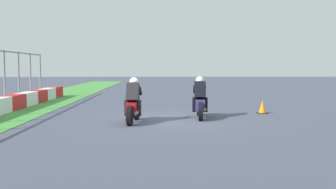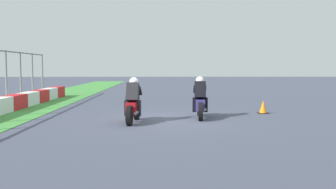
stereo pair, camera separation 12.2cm
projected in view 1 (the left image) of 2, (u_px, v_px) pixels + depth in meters
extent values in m
plane|color=#44495B|center=(166.00, 120.00, 13.20)|extent=(120.00, 120.00, 0.00)
cube|color=red|center=(13.00, 102.00, 16.35)|extent=(1.66, 0.60, 0.64)
cube|color=white|center=(26.00, 99.00, 18.03)|extent=(1.66, 0.60, 0.64)
cube|color=red|center=(38.00, 96.00, 19.72)|extent=(1.66, 0.60, 0.64)
cube|color=white|center=(47.00, 94.00, 21.41)|extent=(1.66, 0.60, 0.64)
cube|color=red|center=(55.00, 92.00, 23.09)|extent=(1.66, 0.60, 0.64)
cylinder|color=slate|center=(5.00, 77.00, 18.61)|extent=(0.10, 0.10, 2.68)
cylinder|color=slate|center=(19.00, 76.00, 20.53)|extent=(0.10, 0.10, 2.68)
cylinder|color=slate|center=(30.00, 76.00, 22.45)|extent=(0.10, 0.10, 2.68)
cylinder|color=slate|center=(40.00, 75.00, 24.37)|extent=(0.10, 0.10, 2.68)
cylinder|color=black|center=(199.00, 107.00, 14.36)|extent=(0.65, 0.18, 0.64)
cylinder|color=black|center=(201.00, 112.00, 12.96)|extent=(0.65, 0.18, 0.64)
cube|color=navy|center=(200.00, 104.00, 13.65)|extent=(1.12, 0.40, 0.40)
ellipsoid|color=navy|center=(200.00, 96.00, 13.72)|extent=(0.50, 0.33, 0.24)
cube|color=red|center=(200.00, 105.00, 13.14)|extent=(0.07, 0.16, 0.08)
cylinder|color=#A5A5AD|center=(205.00, 109.00, 13.30)|extent=(0.43, 0.13, 0.10)
cube|color=black|center=(200.00, 90.00, 13.51)|extent=(0.51, 0.43, 0.66)
sphere|color=silver|center=(200.00, 81.00, 13.70)|extent=(0.32, 0.32, 0.30)
cube|color=#756B4F|center=(199.00, 94.00, 14.12)|extent=(0.17, 0.27, 0.23)
cube|color=black|center=(194.00, 105.00, 13.53)|extent=(0.19, 0.15, 0.52)
cube|color=black|center=(205.00, 105.00, 13.52)|extent=(0.19, 0.15, 0.52)
cube|color=black|center=(195.00, 89.00, 13.89)|extent=(0.39, 0.13, 0.31)
cube|color=black|center=(204.00, 89.00, 13.88)|extent=(0.39, 0.13, 0.31)
cylinder|color=black|center=(137.00, 111.00, 13.25)|extent=(0.65, 0.21, 0.64)
cylinder|color=black|center=(130.00, 116.00, 11.85)|extent=(0.65, 0.21, 0.64)
cube|color=#A2131A|center=(133.00, 108.00, 12.54)|extent=(1.13, 0.44, 0.40)
ellipsoid|color=#A2131A|center=(134.00, 98.00, 12.61)|extent=(0.51, 0.35, 0.24)
cube|color=red|center=(131.00, 109.00, 12.03)|extent=(0.08, 0.17, 0.08)
cylinder|color=#A5A5AD|center=(137.00, 113.00, 12.19)|extent=(0.43, 0.14, 0.10)
cube|color=black|center=(133.00, 92.00, 12.40)|extent=(0.52, 0.45, 0.66)
sphere|color=silver|center=(134.00, 82.00, 12.59)|extent=(0.33, 0.33, 0.30)
cube|color=#3D558A|center=(136.00, 96.00, 13.01)|extent=(0.18, 0.27, 0.23)
cube|color=black|center=(127.00, 108.00, 12.43)|extent=(0.19, 0.16, 0.52)
cube|color=black|center=(139.00, 108.00, 12.40)|extent=(0.19, 0.16, 0.52)
cube|color=black|center=(129.00, 91.00, 12.79)|extent=(0.39, 0.14, 0.31)
cube|color=black|center=(140.00, 91.00, 12.76)|extent=(0.39, 0.14, 0.31)
cube|color=black|center=(262.00, 113.00, 15.08)|extent=(0.40, 0.40, 0.03)
cone|color=orange|center=(262.00, 107.00, 15.06)|extent=(0.32, 0.32, 0.53)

